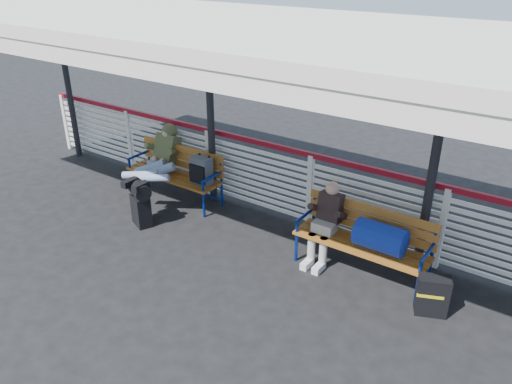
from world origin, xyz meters
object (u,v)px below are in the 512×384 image
Objects in this scene: bench_right at (373,236)px; luggage_stack at (140,201)px; traveler_man at (155,166)px; suitcase_side at (432,296)px; bench_left at (184,169)px; companion_person at (325,222)px.

luggage_stack is at bearing -167.85° from bench_right.
suitcase_side is at bearing -2.69° from traveler_man.
bench_left reaches higher than luggage_stack.
traveler_man is 4.80m from suitcase_side.
suitcase_side is (4.78, -0.22, -0.42)m from traveler_man.
bench_right is 3.56× the size of suitcase_side.
luggage_stack is at bearing -164.99° from companion_person.
bench_left is 0.50m from traveler_man.
traveler_man is (-0.35, 0.69, 0.27)m from luggage_stack.
bench_right is 1.57× the size of companion_person.
bench_right is (3.52, 0.76, 0.20)m from luggage_stack.
bench_left is 3.56× the size of suitcase_side.
bench_right is 1.10× the size of traveler_man.
bench_left is at bearing 174.51° from companion_person.
bench_left is 1.00× the size of bench_right.
suitcase_side is (4.43, -0.57, -0.34)m from bench_left.
luggage_stack is at bearing -63.30° from traveler_man.
bench_left is 2.84m from companion_person.
bench_right is 0.69m from companion_person.
bench_left is 4.48m from suitcase_side.
companion_person is (3.18, 0.07, -0.08)m from traveler_man.
companion_person is (2.83, 0.76, 0.19)m from luggage_stack.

